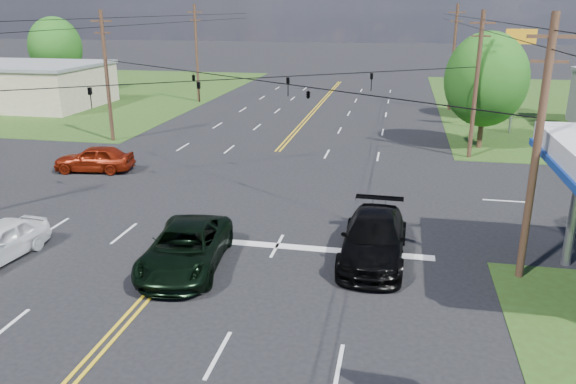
% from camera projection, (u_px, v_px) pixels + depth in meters
% --- Properties ---
extents(ground, '(280.00, 280.00, 0.00)m').
position_uv_depth(ground, '(247.00, 185.00, 31.83)').
color(ground, black).
rests_on(ground, ground).
extents(grass_nw, '(46.00, 48.00, 0.03)m').
position_uv_depth(grass_nw, '(39.00, 91.00, 68.17)').
color(grass_nw, '#2C4114').
rests_on(grass_nw, ground).
extents(stop_bar, '(10.00, 0.50, 0.02)m').
position_uv_depth(stop_bar, '(312.00, 249.00, 23.45)').
color(stop_bar, silver).
rests_on(stop_bar, ground).
extents(retail_nw, '(16.00, 11.00, 4.00)m').
position_uv_depth(retail_nw, '(20.00, 86.00, 57.30)').
color(retail_nw, tan).
rests_on(retail_nw, ground).
extents(pole_se, '(1.60, 0.28, 9.50)m').
position_uv_depth(pole_se, '(537.00, 149.00, 19.49)').
color(pole_se, '#422C1B').
rests_on(pole_se, ground).
extents(pole_nw, '(1.60, 0.28, 9.50)m').
position_uv_depth(pole_nw, '(107.00, 75.00, 41.11)').
color(pole_nw, '#422C1B').
rests_on(pole_nw, ground).
extents(pole_ne, '(1.60, 0.28, 9.50)m').
position_uv_depth(pole_ne, '(476.00, 84.00, 36.26)').
color(pole_ne, '#422C1B').
rests_on(pole_ne, ground).
extents(pole_left_far, '(1.60, 0.28, 10.00)m').
position_uv_depth(pole_left_far, '(197.00, 52.00, 58.73)').
color(pole_left_far, '#422C1B').
rests_on(pole_left_far, ground).
extents(pole_right_far, '(1.60, 0.28, 10.00)m').
position_uv_depth(pole_right_far, '(453.00, 56.00, 53.88)').
color(pole_right_far, '#422C1B').
rests_on(pole_right_far, ground).
extents(span_wire_signals, '(26.00, 18.00, 1.13)m').
position_uv_depth(span_wire_signals, '(245.00, 79.00, 29.96)').
color(span_wire_signals, black).
rests_on(span_wire_signals, ground).
extents(power_lines, '(26.04, 100.00, 0.64)m').
position_uv_depth(power_lines, '(232.00, 29.00, 27.29)').
color(power_lines, black).
rests_on(power_lines, ground).
extents(tree_right_a, '(5.70, 5.70, 8.18)m').
position_uv_depth(tree_right_a, '(486.00, 79.00, 38.89)').
color(tree_right_a, '#422C1B').
rests_on(tree_right_a, ground).
extents(tree_right_b, '(4.94, 4.94, 7.09)m').
position_uv_depth(tree_right_b, '(497.00, 72.00, 49.80)').
color(tree_right_b, '#422C1B').
rests_on(tree_right_b, ground).
extents(tree_far_l, '(6.08, 6.08, 8.72)m').
position_uv_depth(tree_far_l, '(55.00, 47.00, 65.99)').
color(tree_far_l, '#422C1B').
rests_on(tree_far_l, ground).
extents(pickup_dkgreen, '(3.36, 6.21, 1.66)m').
position_uv_depth(pickup_dkgreen, '(186.00, 248.00, 21.51)').
color(pickup_dkgreen, black).
rests_on(pickup_dkgreen, ground).
extents(suv_black, '(2.63, 6.17, 1.77)m').
position_uv_depth(suv_black, '(374.00, 239.00, 22.23)').
color(suv_black, black).
rests_on(suv_black, ground).
extents(sedan_red, '(4.94, 2.54, 1.61)m').
position_uv_depth(sedan_red, '(94.00, 159.00, 34.37)').
color(sedan_red, maroon).
rests_on(sedan_red, ground).
extents(polesign_ne, '(2.25, 0.51, 8.12)m').
position_uv_depth(polesign_ne, '(519.00, 52.00, 43.20)').
color(polesign_ne, '#A5A5AA').
rests_on(polesign_ne, ground).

